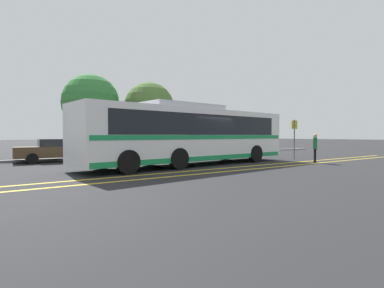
% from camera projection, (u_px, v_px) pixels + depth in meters
% --- Properties ---
extents(ground_plane, '(220.00, 220.00, 0.00)m').
position_uv_depth(ground_plane, '(203.00, 165.00, 16.17)').
color(ground_plane, '#262628').
extents(lane_strip_0, '(32.45, 0.20, 0.01)m').
position_uv_depth(lane_strip_0, '(219.00, 169.00, 14.17)').
color(lane_strip_0, gold).
rests_on(lane_strip_0, ground_plane).
extents(lane_strip_1, '(32.45, 0.20, 0.01)m').
position_uv_depth(lane_strip_1, '(234.00, 171.00, 13.32)').
color(lane_strip_1, gold).
rests_on(lane_strip_1, ground_plane).
extents(curb_strip, '(40.45, 0.36, 0.15)m').
position_uv_depth(curb_strip, '(136.00, 156.00, 21.77)').
color(curb_strip, '#99999E').
rests_on(curb_strip, ground_plane).
extents(transit_bus, '(12.93, 3.81, 3.20)m').
position_uv_depth(transit_bus, '(192.00, 134.00, 15.91)').
color(transit_bus, white).
rests_on(transit_bus, ground_plane).
extents(parked_car_1, '(4.93, 1.96, 1.36)m').
position_uv_depth(parked_car_1, '(59.00, 150.00, 17.93)').
color(parked_car_1, '#4C3823').
rests_on(parked_car_1, ground_plane).
extents(parked_car_2, '(4.86, 2.17, 1.54)m').
position_uv_depth(parked_car_2, '(155.00, 147.00, 21.48)').
color(parked_car_2, '#4C3823').
rests_on(parked_car_2, ground_plane).
extents(parked_car_3, '(4.18, 2.22, 1.33)m').
position_uv_depth(parked_car_3, '(228.00, 146.00, 25.11)').
color(parked_car_3, '#4C3823').
rests_on(parked_car_3, ground_plane).
extents(pedestrian_0, '(0.47, 0.41, 1.67)m').
position_uv_depth(pedestrian_0, '(315.00, 146.00, 17.11)').
color(pedestrian_0, black).
rests_on(pedestrian_0, ground_plane).
extents(bus_stop_sign, '(0.07, 0.40, 2.62)m').
position_uv_depth(bus_stop_sign, '(294.00, 134.00, 19.93)').
color(bus_stop_sign, '#59595E').
rests_on(bus_stop_sign, ground_plane).
extents(tree_0, '(4.39, 4.39, 6.36)m').
position_uv_depth(tree_0, '(91.00, 103.00, 23.45)').
color(tree_0, '#513823').
rests_on(tree_0, ground_plane).
extents(tree_1, '(4.06, 4.06, 5.89)m').
position_uv_depth(tree_1, '(149.00, 107.00, 24.31)').
color(tree_1, '#513823').
rests_on(tree_1, ground_plane).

